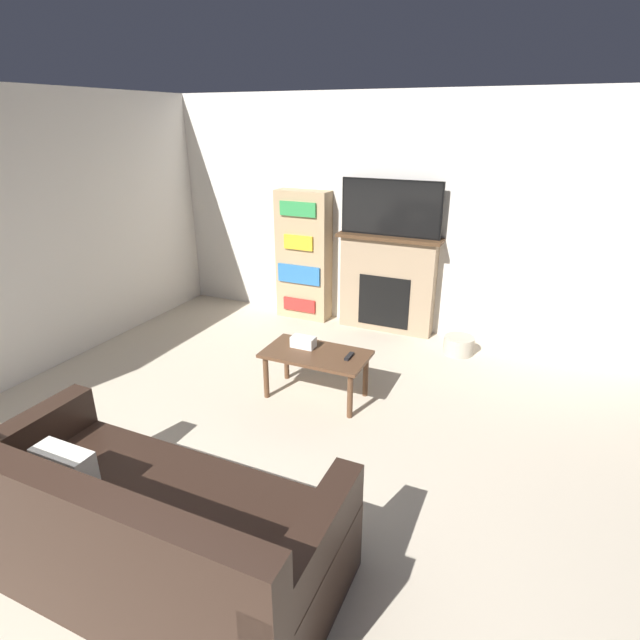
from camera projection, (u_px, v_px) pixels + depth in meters
wall_back at (383, 216)px, 5.81m from camera, size 6.42×0.06×2.70m
wall_side at (42, 235)px, 4.88m from camera, size 0.06×5.62×2.70m
fireplace at (387, 283)px, 5.93m from camera, size 1.22×0.28×1.16m
tv at (391, 208)px, 5.58m from camera, size 1.16×0.03×0.63m
couch at (145, 532)px, 2.74m from camera, size 2.12×0.99×0.92m
coffee_table at (316, 359)px, 4.51m from camera, size 0.94×0.52×0.45m
tissue_box at (303, 342)px, 4.58m from camera, size 0.22×0.12×0.10m
remote_control at (349, 356)px, 4.39m from camera, size 0.04×0.15×0.02m
bookshelf at (304, 256)px, 6.24m from camera, size 0.68×0.29×1.61m
storage_basket at (459, 345)px, 5.48m from camera, size 0.33×0.33×0.19m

